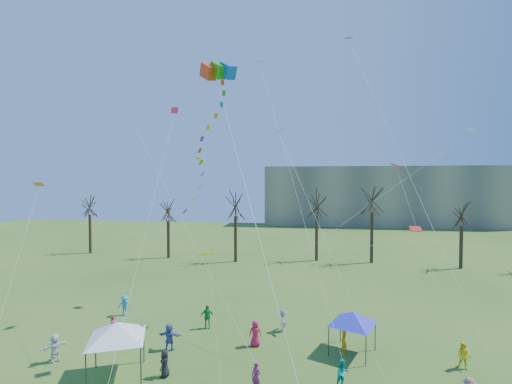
# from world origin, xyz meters

# --- Properties ---
(distant_building) EXTENTS (60.00, 14.00, 15.00)m
(distant_building) POSITION_xyz_m (22.00, 82.00, 7.50)
(distant_building) COLOR gray
(distant_building) RESTS_ON ground
(bare_tree_row) EXTENTS (69.33, 8.19, 11.15)m
(bare_tree_row) POSITION_xyz_m (2.34, 36.16, 7.10)
(bare_tree_row) COLOR black
(bare_tree_row) RESTS_ON ground
(big_box_kite) EXTENTS (4.34, 6.18, 19.81)m
(big_box_kite) POSITION_xyz_m (-2.49, 5.06, 13.48)
(big_box_kite) COLOR #E73C10
(big_box_kite) RESTS_ON ground
(canopy_tent_white) EXTENTS (4.05, 4.05, 3.29)m
(canopy_tent_white) POSITION_xyz_m (-8.17, 4.72, 2.79)
(canopy_tent_white) COLOR #3F3F44
(canopy_tent_white) RESTS_ON ground
(canopy_tent_blue) EXTENTS (3.46, 3.46, 2.82)m
(canopy_tent_blue) POSITION_xyz_m (5.95, 9.75, 2.39)
(canopy_tent_blue) COLOR #3F3F44
(canopy_tent_blue) RESTS_ON ground
(festival_crowd) EXTENTS (26.72, 14.58, 1.84)m
(festival_crowd) POSITION_xyz_m (-1.71, 6.87, 0.86)
(festival_crowd) COLOR red
(festival_crowd) RESTS_ON ground
(small_kites_aloft) EXTENTS (31.58, 19.83, 33.53)m
(small_kites_aloft) POSITION_xyz_m (-0.59, 10.89, 13.73)
(small_kites_aloft) COLOR #ED5F0C
(small_kites_aloft) RESTS_ON ground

